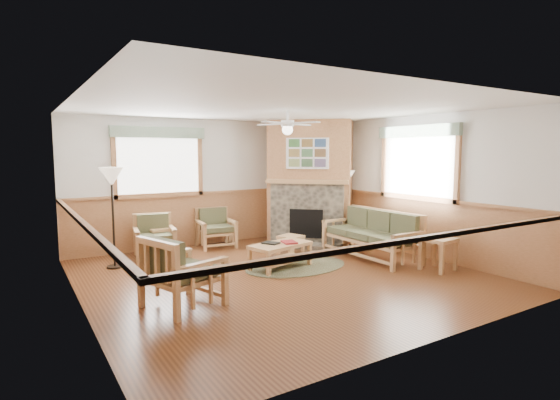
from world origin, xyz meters
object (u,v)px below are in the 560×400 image
end_table_sofa (438,254)px  footstool (291,245)px  floor_lamp_right (346,207)px  coffee_table (280,256)px  armchair_back_right (216,228)px  floor_lamp_left (113,218)px  armchair_back_left (155,236)px  armchair_left (183,271)px  end_table_chairs (161,241)px  sofa (370,234)px

end_table_sofa → footstool: (-1.46, 2.35, -0.10)m
end_table_sofa → footstool: end_table_sofa is taller
floor_lamp_right → coffee_table: bearing=-156.3°
armchair_back_right → floor_lamp_right: (2.60, -1.14, 0.40)m
floor_lamp_left → floor_lamp_right: (4.77, -0.53, -0.07)m
armchair_back_right → end_table_sofa: (2.47, -3.70, -0.13)m
armchair_back_left → armchair_back_right: bearing=19.8°
armchair_left → floor_lamp_right: size_ratio=0.58×
armchair_back_left → armchair_left: bearing=-89.2°
end_table_chairs → floor_lamp_left: floor_lamp_left is taller
end_table_chairs → floor_lamp_left: size_ratio=0.30×
coffee_table → armchair_back_left: bearing=116.9°
footstool → floor_lamp_right: (1.59, 0.21, 0.63)m
end_table_chairs → end_table_sofa: 5.19m
floor_lamp_left → floor_lamp_right: size_ratio=1.09×
armchair_back_right → armchair_left: armchair_left is taller
footstool → floor_lamp_left: size_ratio=0.24×
sofa → end_table_chairs: sofa is taller
armchair_back_right → coffee_table: size_ratio=0.75×
armchair_back_left → armchair_left: (-0.44, -2.86, 0.06)m
sofa → floor_lamp_left: (-4.28, 1.82, 0.43)m
sofa → footstool: (-1.10, 1.08, -0.27)m
armchair_back_left → coffee_table: (1.63, -1.92, -0.19)m
footstool → coffee_table: bearing=-132.6°
armchair_left → end_table_chairs: 3.17m
end_table_chairs → footstool: size_ratio=1.27×
armchair_back_left → end_table_sofa: armchair_back_left is taller
coffee_table → footstool: 1.11m
armchair_back_left → floor_lamp_right: 4.09m
armchair_back_left → floor_lamp_right: bearing=-3.1°
armchair_back_right → armchair_left: (-1.81, -3.10, 0.06)m
armchair_back_left → floor_lamp_left: bearing=-145.9°
armchair_back_right → floor_lamp_left: floor_lamp_left is taller
armchair_back_left → armchair_left: size_ratio=0.87×
sofa → coffee_table: sofa is taller
sofa → end_table_sofa: size_ratio=3.49×
armchair_back_left → end_table_sofa: bearing=-32.4°
footstool → floor_lamp_left: bearing=167.0°
sofa → armchair_back_right: (-2.11, 2.43, -0.04)m
armchair_back_left → floor_lamp_left: 1.00m
floor_lamp_left → floor_lamp_right: 4.80m
sofa → floor_lamp_left: bearing=-112.9°
armchair_left → floor_lamp_right: bearing=-83.5°
armchair_back_right → end_table_chairs: 1.19m
armchair_back_left → floor_lamp_left: (-0.81, -0.37, 0.47)m
footstool → floor_lamp_right: floor_lamp_right is taller
armchair_back_right → floor_lamp_left: bearing=-157.4°
coffee_table → end_table_sofa: 2.69m
coffee_table → end_table_chairs: end_table_chairs is taller
armchair_left → end_table_sofa: bearing=-115.4°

